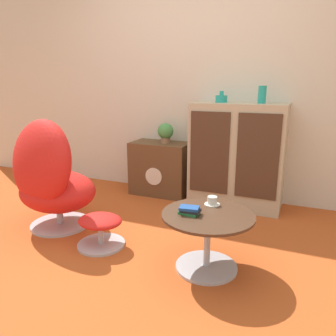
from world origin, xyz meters
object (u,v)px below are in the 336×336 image
coffee_table (207,234)px  teacup (212,201)px  ottoman (100,226)px  sideboard (237,156)px  egg_chair (50,178)px  vase_inner_left (262,95)px  tv_console (161,168)px  potted_plant (166,132)px  book_stack (190,210)px  vase_leftmost (221,98)px

coffee_table → teacup: bearing=96.6°
coffee_table → ottoman: bearing=-179.3°
sideboard → egg_chair: sideboard is taller
sideboard → vase_inner_left: size_ratio=6.41×
teacup → egg_chair: bearing=-177.2°
tv_console → potted_plant: 0.42m
egg_chair → ottoman: 0.65m
tv_console → vase_inner_left: vase_inner_left is taller
book_stack → potted_plant: bearing=119.1°
tv_console → vase_leftmost: size_ratio=5.60×
egg_chair → potted_plant: bearing=65.9°
tv_console → sideboard: bearing=-2.4°
tv_console → coffee_table: bearing=-54.6°
egg_chair → book_stack: 1.33m
tv_console → vase_inner_left: bearing=-1.7°
book_stack → vase_leftmost: bearing=96.3°
tv_console → vase_inner_left: (1.07, -0.03, 0.84)m
sideboard → book_stack: (-0.04, -1.35, -0.10)m
ottoman → book_stack: size_ratio=2.65×
coffee_table → vase_inner_left: size_ratio=3.78×
sideboard → vase_leftmost: 0.60m
vase_leftmost → potted_plant: vase_leftmost is taller
ottoman → vase_leftmost: bearing=65.5°
ottoman → teacup: (0.84, 0.18, 0.27)m
coffee_table → vase_leftmost: (-0.26, 1.30, 0.83)m
vase_leftmost → teacup: (0.24, -1.13, -0.66)m
coffee_table → tv_console: bearing=125.4°
vase_inner_left → teacup: vase_inner_left is taller
ottoman → potted_plant: size_ratio=1.69×
sideboard → potted_plant: bearing=177.4°
coffee_table → vase_leftmost: 1.56m
vase_inner_left → potted_plant: bearing=178.2°
book_stack → sideboard: bearing=88.5°
egg_chair → book_stack: (1.32, -0.16, -0.03)m
egg_chair → ottoman: (0.57, -0.11, -0.30)m
potted_plant → book_stack: 1.61m
egg_chair → sideboard: bearing=41.3°
vase_leftmost → potted_plant: 0.73m
coffee_table → book_stack: size_ratio=4.43×
coffee_table → potted_plant: 1.66m
potted_plant → teacup: 1.47m
ottoman → teacup: 0.90m
egg_chair → book_stack: bearing=-6.8°
tv_console → coffee_table: (0.94, -1.33, -0.04)m
book_stack → coffee_table: bearing=26.6°
egg_chair → vase_inner_left: size_ratio=6.02×
tv_console → potted_plant: potted_plant is taller
egg_chair → ottoman: size_ratio=2.66×
sideboard → teacup: bearing=-87.2°
ottoman → vase_leftmost: vase_leftmost is taller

